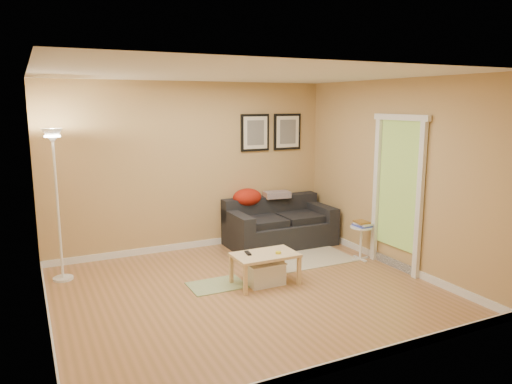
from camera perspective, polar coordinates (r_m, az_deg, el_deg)
floor at (r=6.09m, az=-1.18°, el=-11.53°), size 4.50×4.50×0.00m
ceiling at (r=5.65m, az=-1.28°, el=13.72°), size 4.50×4.50×0.00m
wall_back at (r=7.57m, az=-7.59°, el=2.96°), size 4.50×0.00×4.50m
wall_front at (r=4.04m, az=10.77°, el=-3.78°), size 4.50×0.00×4.50m
wall_left at (r=5.22m, az=-24.28°, el=-1.29°), size 0.00×4.00×4.00m
wall_right at (r=6.96m, az=15.85°, el=1.99°), size 0.00×4.00×4.00m
baseboard_back at (r=7.82m, az=-7.34°, el=-6.16°), size 4.50×0.02×0.10m
baseboard_front at (r=4.51m, az=10.12°, el=-19.32°), size 4.50×0.02×0.10m
baseboard_left at (r=5.59m, az=-23.18°, el=-13.93°), size 0.02×4.00×0.10m
baseboard_right at (r=7.24m, az=15.30°, el=-7.84°), size 0.02×4.00×0.10m
sofa at (r=7.84m, az=2.88°, el=-3.59°), size 1.70×0.90×0.75m
red_throw at (r=7.83m, az=-1.04°, el=-0.62°), size 0.48×0.36×0.28m
plaid_throw at (r=8.02m, az=2.47°, el=-0.30°), size 0.45×0.32×0.10m
framed_print_left at (r=7.90m, az=-0.12°, el=7.01°), size 0.50×0.04×0.60m
framed_print_right at (r=8.18m, az=3.70°, el=7.11°), size 0.50×0.04×0.60m
area_rug at (r=7.29m, az=6.24°, el=-7.76°), size 1.25×0.85×0.01m
green_runner at (r=6.25m, az=-4.62°, el=-10.89°), size 0.70×0.50×0.01m
coffee_table at (r=6.21m, az=1.06°, el=-9.06°), size 0.88×0.63×0.40m
remote_control at (r=6.14m, az=-0.96°, el=-7.21°), size 0.07×0.17×0.02m
tape_roll at (r=6.14m, az=2.64°, el=-7.15°), size 0.07×0.07×0.03m
storage_bin at (r=6.24m, az=1.01°, el=-9.52°), size 0.47×0.35×0.29m
side_table at (r=7.30m, az=12.25°, el=-5.91°), size 0.33×0.33×0.50m
book_stack at (r=7.24m, az=12.41°, el=-3.67°), size 0.24×0.29×0.08m
floor_lamp at (r=6.66m, az=-22.32°, el=-1.96°), size 0.26×0.26×1.98m
doorway at (r=6.86m, az=16.26°, el=-0.48°), size 0.12×1.01×2.13m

